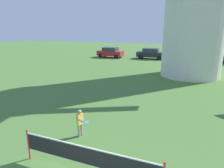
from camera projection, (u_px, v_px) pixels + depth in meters
The scene contains 5 objects.
tennis_net at pixel (87, 156), 5.85m from camera, with size 4.49×0.06×1.10m.
player_far at pixel (80, 122), 8.08m from camera, with size 0.68×0.63×1.16m.
parked_car_red at pixel (110, 52), 31.25m from camera, with size 4.13×2.09×1.56m.
parked_car_black at pixel (151, 53), 29.73m from camera, with size 4.01×1.90×1.56m.
parked_car_green at pixel (192, 56), 27.17m from camera, with size 4.05×1.92×1.56m.
Camera 1 is at (2.36, -2.89, 4.27)m, focal length 31.99 mm.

